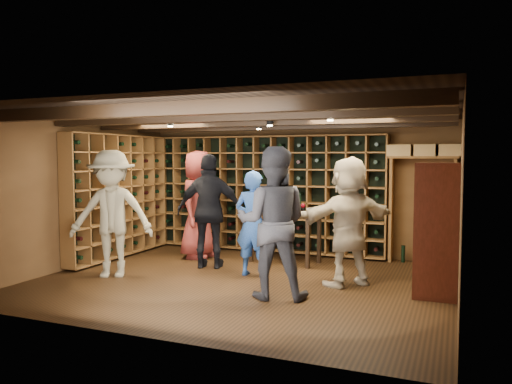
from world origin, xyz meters
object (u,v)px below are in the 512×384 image
at_px(man_grey_suit, 273,223).
at_px(guest_red_floral, 198,204).
at_px(tasting_table, 285,218).
at_px(guest_beige, 349,221).
at_px(man_blue_shirt, 253,223).
at_px(guest_woman_black, 210,211).
at_px(guest_khaki, 112,214).
at_px(display_cabinet, 436,233).

relative_size(man_grey_suit, guest_red_floral, 1.01).
height_order(man_grey_suit, tasting_table, man_grey_suit).
xyz_separation_m(man_grey_suit, guest_beige, (0.80, 1.00, -0.06)).
bearing_deg(guest_red_floral, man_blue_shirt, -124.10).
relative_size(man_blue_shirt, tasting_table, 1.32).
xyz_separation_m(guest_woman_black, guest_khaki, (-1.13, -1.12, 0.03)).
bearing_deg(guest_red_floral, tasting_table, -85.26).
xyz_separation_m(man_grey_suit, tasting_table, (-0.56, 2.15, -0.21)).
bearing_deg(man_blue_shirt, man_grey_suit, 125.45).
relative_size(guest_woman_black, tasting_table, 1.52).
xyz_separation_m(man_grey_suit, guest_khaki, (-2.71, 0.16, -0.01)).
height_order(guest_woman_black, guest_beige, guest_woman_black).
height_order(man_blue_shirt, man_grey_suit, man_grey_suit).
height_order(man_grey_suit, guest_khaki, man_grey_suit).
bearing_deg(guest_khaki, guest_beige, -11.12).
relative_size(man_blue_shirt, guest_woman_black, 0.86).
xyz_separation_m(guest_red_floral, guest_woman_black, (0.60, -0.69, -0.03)).
xyz_separation_m(display_cabinet, man_grey_suit, (-1.99, -0.82, 0.14)).
bearing_deg(display_cabinet, guest_beige, 171.53).
distance_m(man_grey_suit, guest_khaki, 2.71).
bearing_deg(tasting_table, guest_woman_black, -131.87).
relative_size(display_cabinet, tasting_table, 1.40).
height_order(guest_khaki, guest_beige, guest_khaki).
relative_size(display_cabinet, guest_woman_black, 0.92).
relative_size(man_blue_shirt, guest_red_floral, 0.84).
bearing_deg(man_grey_suit, man_blue_shirt, -69.79).
relative_size(guest_red_floral, tasting_table, 1.57).
xyz_separation_m(man_blue_shirt, guest_khaki, (-2.01, -0.87, 0.16)).
bearing_deg(tasting_table, guest_khaki, -129.70).
height_order(man_blue_shirt, guest_beige, guest_beige).
distance_m(display_cabinet, man_grey_suit, 2.16).
bearing_deg(man_grey_suit, guest_beige, -142.56).
bearing_deg(guest_woman_black, man_blue_shirt, 148.83).
distance_m(man_grey_suit, guest_woman_black, 2.03).
bearing_deg(man_grey_suit, guest_red_floral, -55.95).
height_order(guest_red_floral, guest_khaki, guest_red_floral).
xyz_separation_m(man_grey_suit, guest_red_floral, (-2.18, 1.96, -0.01)).
relative_size(display_cabinet, guest_beige, 0.94).
bearing_deg(man_grey_suit, tasting_table, -89.38).
xyz_separation_m(guest_woman_black, guest_beige, (2.37, -0.28, -0.02)).
height_order(man_blue_shirt, tasting_table, man_blue_shirt).
xyz_separation_m(guest_khaki, guest_beige, (3.51, 0.84, -0.05)).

